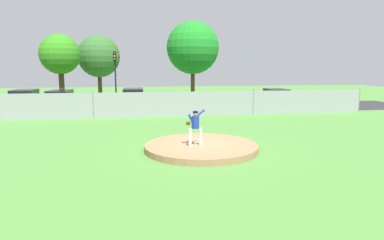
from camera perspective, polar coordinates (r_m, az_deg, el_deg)
ground_plane at (r=20.41m, az=-1.48°, el=-1.04°), size 80.00×80.00×0.00m
asphalt_strip at (r=28.77m, az=-3.67°, el=1.94°), size 44.00×7.00×0.01m
pitchers_mound at (r=14.58m, az=1.57°, el=-4.66°), size 4.90×4.90×0.27m
pitcher_youth at (r=14.11m, az=0.53°, el=-0.76°), size 0.82×0.32×1.56m
baseball at (r=15.07m, az=1.23°, el=-3.54°), size 0.07×0.07×0.07m
chainlink_fence at (r=24.21m, az=-2.71°, el=2.71°), size 29.10×0.07×1.89m
parked_car_teal at (r=30.37m, az=-26.56°, el=2.94°), size 2.03×4.47×1.74m
parked_car_charcoal at (r=31.01m, az=14.13°, el=3.63°), size 1.93×4.27×1.61m
parked_car_navy at (r=28.82m, az=-9.92°, el=3.51°), size 1.89×4.66×1.76m
parked_car_champagne at (r=29.51m, az=-21.52°, el=3.07°), size 2.00×4.64×1.67m
traffic_light_near at (r=32.34m, az=-12.96°, el=8.51°), size 0.28×0.46×4.95m
tree_bushy_near at (r=35.87m, az=-21.58°, el=10.31°), size 3.91×3.91×6.72m
tree_tall_centre at (r=39.02m, az=-15.59°, el=10.37°), size 4.60×4.60×6.98m
tree_leaning_west at (r=36.95m, az=0.13°, el=12.18°), size 5.66×5.66×8.40m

